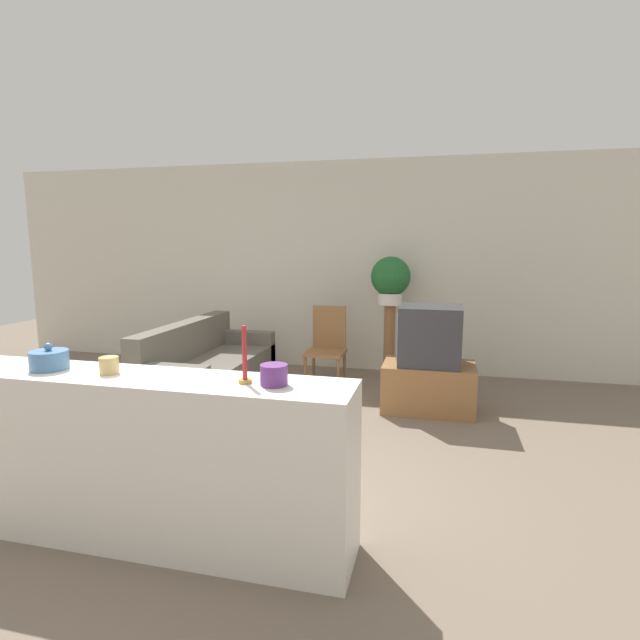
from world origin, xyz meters
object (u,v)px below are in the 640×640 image
at_px(couch, 207,371).
at_px(potted_plant, 391,279).
at_px(decorative_bowl, 49,360).
at_px(television, 430,335).
at_px(wooden_chair, 327,344).

distance_m(couch, potted_plant, 2.39).
bearing_deg(decorative_bowl, television, 52.10).
bearing_deg(television, wooden_chair, 151.70).
height_order(television, potted_plant, potted_plant).
bearing_deg(television, couch, -177.00).
height_order(television, wooden_chair, television).
bearing_deg(wooden_chair, television, -28.30).
height_order(potted_plant, decorative_bowl, potted_plant).
bearing_deg(decorative_bowl, couch, 96.74).
bearing_deg(potted_plant, couch, -147.44).
distance_m(couch, decorative_bowl, 2.63).
height_order(wooden_chair, potted_plant, potted_plant).
xyz_separation_m(wooden_chair, potted_plant, (0.68, 0.42, 0.74)).
bearing_deg(decorative_bowl, potted_plant, 67.21).
height_order(couch, potted_plant, potted_plant).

